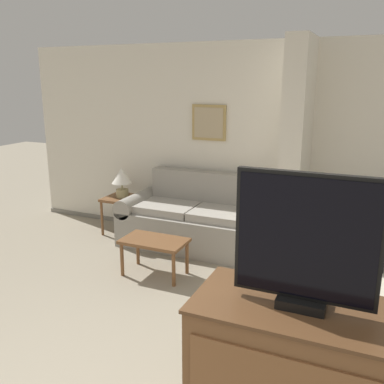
# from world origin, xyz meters

# --- Properties ---
(wall_back) EXTENTS (6.85, 0.16, 2.60)m
(wall_back) POSITION_xyz_m (-0.00, 3.92, 1.30)
(wall_back) COLOR silver
(wall_back) RESTS_ON ground_plane
(wall_partition_pillar) EXTENTS (0.24, 0.72, 2.60)m
(wall_partition_pillar) POSITION_xyz_m (0.59, 3.50, 1.30)
(wall_partition_pillar) COLOR silver
(wall_partition_pillar) RESTS_ON ground_plane
(couch) EXTENTS (1.98, 0.84, 0.95)m
(couch) POSITION_xyz_m (-0.62, 3.44, 0.34)
(couch) COLOR gray
(couch) RESTS_ON ground_plane
(coffee_table) EXTENTS (0.72, 0.42, 0.42)m
(coffee_table) POSITION_xyz_m (-0.71, 2.45, 0.36)
(coffee_table) COLOR brown
(coffee_table) RESTS_ON ground_plane
(side_table) EXTENTS (0.49, 0.49, 0.53)m
(side_table) POSITION_xyz_m (-1.77, 3.48, 0.45)
(side_table) COLOR brown
(side_table) RESTS_ON ground_plane
(table_lamp) EXTENTS (0.28, 0.28, 0.42)m
(table_lamp) POSITION_xyz_m (-1.77, 3.48, 0.79)
(table_lamp) COLOR tan
(table_lamp) RESTS_ON side_table
(tv) EXTENTS (0.70, 0.16, 0.69)m
(tv) POSITION_xyz_m (1.18, 0.56, 1.36)
(tv) COLOR black
(tv) RESTS_ON tv_dresser
(backpack) EXTENTS (0.32, 0.26, 0.37)m
(backpack) POSITION_xyz_m (1.45, 2.36, 0.74)
(backpack) COLOR black
(backpack) RESTS_ON bed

